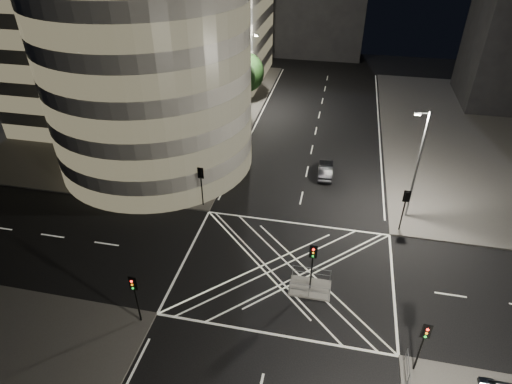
% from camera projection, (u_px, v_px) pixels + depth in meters
% --- Properties ---
extents(ground, '(120.00, 120.00, 0.00)m').
position_uv_depth(ground, '(286.00, 270.00, 32.82)').
color(ground, black).
rests_on(ground, ground).
extents(sidewalk_far_left, '(42.00, 42.00, 0.15)m').
position_uv_depth(sidewalk_far_left, '(109.00, 105.00, 59.68)').
color(sidewalk_far_left, '#4F4D4A').
rests_on(sidewalk_far_left, ground).
extents(central_island, '(3.00, 2.00, 0.15)m').
position_uv_depth(central_island, '(310.00, 288.00, 31.22)').
color(central_island, slate).
rests_on(central_island, ground).
extents(office_tower_curved, '(30.00, 29.00, 27.20)m').
position_uv_depth(office_tower_curved, '(121.00, 28.00, 44.54)').
color(office_tower_curved, gray).
rests_on(office_tower_curved, sidewalk_far_left).
extents(office_block_rear, '(24.00, 16.00, 22.00)m').
position_uv_depth(office_block_rear, '(186.00, 2.00, 64.49)').
color(office_block_rear, gray).
rests_on(office_block_rear, sidewalk_far_left).
extents(building_far_end, '(18.00, 8.00, 18.00)m').
position_uv_depth(building_far_end, '(314.00, 3.00, 75.59)').
color(building_far_end, black).
rests_on(building_far_end, ground).
extents(tree_a, '(4.68, 4.68, 7.16)m').
position_uv_depth(tree_a, '(190.00, 150.00, 39.36)').
color(tree_a, black).
rests_on(tree_a, sidewalk_far_left).
extents(tree_b, '(4.04, 4.04, 7.06)m').
position_uv_depth(tree_b, '(209.00, 120.00, 44.09)').
color(tree_b, black).
rests_on(tree_b, sidewalk_far_left).
extents(tree_c, '(4.00, 4.00, 6.72)m').
position_uv_depth(tree_c, '(224.00, 102.00, 49.14)').
color(tree_c, black).
rests_on(tree_c, sidewalk_far_left).
extents(tree_d, '(4.65, 4.65, 7.89)m').
position_uv_depth(tree_d, '(237.00, 78.00, 53.56)').
color(tree_d, black).
rests_on(tree_d, sidewalk_far_left).
extents(tree_e, '(4.60, 4.60, 6.56)m').
position_uv_depth(tree_e, '(248.00, 73.00, 59.16)').
color(tree_e, black).
rests_on(tree_e, sidewalk_far_left).
extents(traffic_signal_fl, '(0.55, 0.22, 4.00)m').
position_uv_depth(traffic_signal_fl, '(201.00, 180.00, 38.23)').
color(traffic_signal_fl, black).
rests_on(traffic_signal_fl, sidewalk_far_left).
extents(traffic_signal_nl, '(0.55, 0.22, 4.00)m').
position_uv_depth(traffic_signal_nl, '(135.00, 291.00, 27.18)').
color(traffic_signal_nl, black).
rests_on(traffic_signal_nl, sidewalk_near_left).
extents(traffic_signal_fr, '(0.55, 0.22, 4.00)m').
position_uv_depth(traffic_signal_fr, '(405.00, 203.00, 35.21)').
color(traffic_signal_fr, black).
rests_on(traffic_signal_fr, sidewalk_far_right).
extents(traffic_signal_nr, '(0.55, 0.22, 4.00)m').
position_uv_depth(traffic_signal_nr, '(424.00, 339.00, 24.16)').
color(traffic_signal_nr, black).
rests_on(traffic_signal_nr, sidewalk_near_right).
extents(traffic_signal_island, '(0.55, 0.22, 4.00)m').
position_uv_depth(traffic_signal_island, '(313.00, 259.00, 29.64)').
color(traffic_signal_island, black).
rests_on(traffic_signal_island, central_island).
extents(street_lamp_left_near, '(1.25, 0.25, 10.00)m').
position_uv_depth(street_lamp_left_near, '(210.00, 128.00, 41.10)').
color(street_lamp_left_near, slate).
rests_on(street_lamp_left_near, sidewalk_far_left).
extents(street_lamp_left_far, '(1.25, 0.25, 10.00)m').
position_uv_depth(street_lamp_left_far, '(250.00, 69.00, 55.72)').
color(street_lamp_left_far, slate).
rests_on(street_lamp_left_far, sidewalk_far_left).
extents(street_lamp_right_far, '(1.25, 0.25, 10.00)m').
position_uv_depth(street_lamp_right_far, '(417.00, 163.00, 35.42)').
color(street_lamp_right_far, slate).
rests_on(street_lamp_right_far, sidewalk_far_right).
extents(railing_island_south, '(2.80, 0.06, 1.10)m').
position_uv_depth(railing_island_south, '(309.00, 291.00, 30.14)').
color(railing_island_south, slate).
rests_on(railing_island_south, central_island).
extents(railing_island_north, '(2.80, 0.06, 1.10)m').
position_uv_depth(railing_island_north, '(312.00, 273.00, 31.60)').
color(railing_island_north, slate).
rests_on(railing_island_north, central_island).
extents(sedan, '(1.58, 4.13, 1.34)m').
position_uv_depth(sedan, '(326.00, 170.00, 43.98)').
color(sedan, black).
rests_on(sedan, ground).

